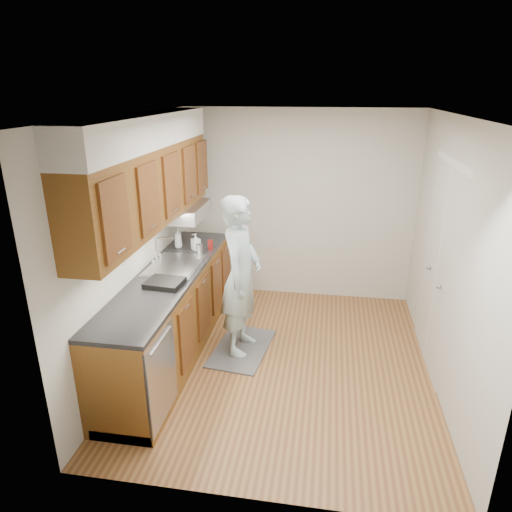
{
  "coord_description": "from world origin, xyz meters",
  "views": [
    {
      "loc": [
        0.38,
        -4.13,
        2.73
      ],
      "look_at": [
        -0.33,
        0.25,
        1.08
      ],
      "focal_mm": 32.0,
      "sensor_mm": 36.0,
      "label": 1
    }
  ],
  "objects_px": {
    "person": "(241,266)",
    "steel_can": "(199,249)",
    "soap_bottle_b": "(196,242)",
    "dish_rack": "(165,283)",
    "soap_bottle_a": "(178,238)",
    "soda_can": "(210,245)"
  },
  "relations": [
    {
      "from": "soap_bottle_a",
      "to": "steel_can",
      "type": "height_order",
      "value": "soap_bottle_a"
    },
    {
      "from": "soda_can",
      "to": "steel_can",
      "type": "xyz_separation_m",
      "value": [
        -0.08,
        -0.19,
        0.0
      ]
    },
    {
      "from": "soap_bottle_b",
      "to": "soda_can",
      "type": "distance_m",
      "value": 0.17
    },
    {
      "from": "person",
      "to": "soap_bottle_a",
      "type": "height_order",
      "value": "person"
    },
    {
      "from": "soda_can",
      "to": "steel_can",
      "type": "bearing_deg",
      "value": -112.58
    },
    {
      "from": "soda_can",
      "to": "person",
      "type": "bearing_deg",
      "value": -50.77
    },
    {
      "from": "person",
      "to": "steel_can",
      "type": "xyz_separation_m",
      "value": [
        -0.56,
        0.4,
        0.01
      ]
    },
    {
      "from": "person",
      "to": "soap_bottle_b",
      "type": "bearing_deg",
      "value": 54.75
    },
    {
      "from": "soap_bottle_a",
      "to": "dish_rack",
      "type": "relative_size",
      "value": 0.7
    },
    {
      "from": "soap_bottle_b",
      "to": "steel_can",
      "type": "height_order",
      "value": "soap_bottle_b"
    },
    {
      "from": "soap_bottle_b",
      "to": "dish_rack",
      "type": "bearing_deg",
      "value": -90.28
    },
    {
      "from": "soda_can",
      "to": "steel_can",
      "type": "distance_m",
      "value": 0.2
    },
    {
      "from": "person",
      "to": "steel_can",
      "type": "height_order",
      "value": "person"
    },
    {
      "from": "steel_can",
      "to": "soap_bottle_a",
      "type": "bearing_deg",
      "value": 147.2
    },
    {
      "from": "person",
      "to": "steel_can",
      "type": "bearing_deg",
      "value": 60.07
    },
    {
      "from": "soap_bottle_a",
      "to": "soda_can",
      "type": "bearing_deg",
      "value": -2.28
    },
    {
      "from": "person",
      "to": "soap_bottle_b",
      "type": "xyz_separation_m",
      "value": [
        -0.65,
        0.56,
        0.05
      ]
    },
    {
      "from": "soap_bottle_b",
      "to": "soap_bottle_a",
      "type": "bearing_deg",
      "value": 169.45
    },
    {
      "from": "person",
      "to": "soda_can",
      "type": "xyz_separation_m",
      "value": [
        -0.48,
        0.58,
        0.01
      ]
    },
    {
      "from": "person",
      "to": "dish_rack",
      "type": "xyz_separation_m",
      "value": [
        -0.65,
        -0.49,
        -0.02
      ]
    },
    {
      "from": "person",
      "to": "dish_rack",
      "type": "relative_size",
      "value": 5.75
    },
    {
      "from": "soap_bottle_a",
      "to": "soda_can",
      "type": "height_order",
      "value": "soap_bottle_a"
    }
  ]
}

